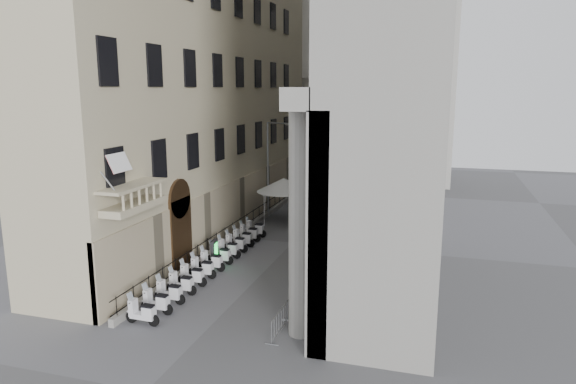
{
  "coord_description": "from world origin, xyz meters",
  "views": [
    {
      "loc": [
        9.77,
        -14.63,
        10.79
      ],
      "look_at": [
        0.82,
        15.28,
        4.5
      ],
      "focal_mm": 32.0,
      "sensor_mm": 36.0,
      "label": 1
    }
  ],
  "objects_px": {
    "pedestrian_a": "(349,199)",
    "street_lamp": "(271,161)",
    "scooter_0": "(143,324)",
    "security_tent": "(289,186)",
    "pedestrian_b": "(348,198)",
    "info_kiosk": "(214,253)"
  },
  "relations": [
    {
      "from": "info_kiosk",
      "to": "pedestrian_a",
      "type": "height_order",
      "value": "pedestrian_a"
    },
    {
      "from": "street_lamp",
      "to": "pedestrian_a",
      "type": "xyz_separation_m",
      "value": [
        5.93,
        4.96,
        -3.96
      ]
    },
    {
      "from": "security_tent",
      "to": "info_kiosk",
      "type": "bearing_deg",
      "value": -97.32
    },
    {
      "from": "scooter_0",
      "to": "pedestrian_b",
      "type": "bearing_deg",
      "value": -8.6
    },
    {
      "from": "street_lamp",
      "to": "info_kiosk",
      "type": "distance_m",
      "value": 13.4
    },
    {
      "from": "info_kiosk",
      "to": "street_lamp",
      "type": "bearing_deg",
      "value": 85.91
    },
    {
      "from": "security_tent",
      "to": "pedestrian_b",
      "type": "height_order",
      "value": "security_tent"
    },
    {
      "from": "street_lamp",
      "to": "info_kiosk",
      "type": "relative_size",
      "value": 5.0
    },
    {
      "from": "pedestrian_b",
      "to": "security_tent",
      "type": "bearing_deg",
      "value": 95.79
    },
    {
      "from": "pedestrian_a",
      "to": "pedestrian_b",
      "type": "bearing_deg",
      "value": -63.97
    },
    {
      "from": "pedestrian_a",
      "to": "street_lamp",
      "type": "bearing_deg",
      "value": 45.28
    },
    {
      "from": "street_lamp",
      "to": "pedestrian_b",
      "type": "bearing_deg",
      "value": 66.44
    },
    {
      "from": "scooter_0",
      "to": "street_lamp",
      "type": "distance_m",
      "value": 21.81
    },
    {
      "from": "info_kiosk",
      "to": "pedestrian_a",
      "type": "distance_m",
      "value": 18.52
    },
    {
      "from": "scooter_0",
      "to": "info_kiosk",
      "type": "distance_m",
      "value": 8.52
    },
    {
      "from": "info_kiosk",
      "to": "pedestrian_b",
      "type": "relative_size",
      "value": 0.91
    },
    {
      "from": "security_tent",
      "to": "street_lamp",
      "type": "bearing_deg",
      "value": 143.72
    },
    {
      "from": "scooter_0",
      "to": "security_tent",
      "type": "height_order",
      "value": "security_tent"
    },
    {
      "from": "pedestrian_a",
      "to": "scooter_0",
      "type": "bearing_deg",
      "value": 84.38
    },
    {
      "from": "security_tent",
      "to": "pedestrian_b",
      "type": "distance_m",
      "value": 8.11
    },
    {
      "from": "scooter_0",
      "to": "info_kiosk",
      "type": "bearing_deg",
      "value": 3.59
    },
    {
      "from": "street_lamp",
      "to": "pedestrian_a",
      "type": "distance_m",
      "value": 8.68
    }
  ]
}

